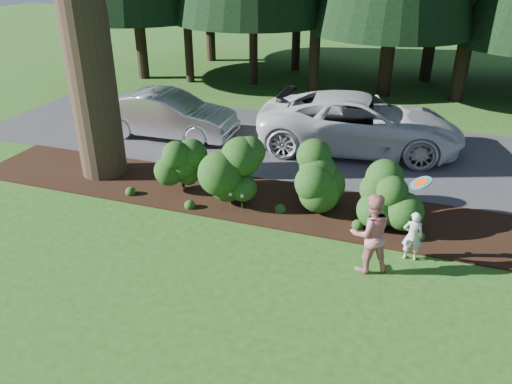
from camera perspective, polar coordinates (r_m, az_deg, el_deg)
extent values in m
plane|color=#295217|center=(10.37, -6.34, -8.73)|extent=(80.00, 80.00, 0.00)
cube|color=black|center=(12.92, -0.25, -0.80)|extent=(16.00, 2.50, 0.05)
cube|color=#38383A|center=(16.64, 4.67, 5.53)|extent=(22.00, 6.00, 0.03)
sphere|color=#164214|center=(13.35, -8.46, 2.85)|extent=(1.08, 1.08, 1.08)
cylinder|color=black|center=(13.56, -8.31, 0.87)|extent=(0.08, 0.08, 0.30)
sphere|color=#164214|center=(12.38, -1.52, 2.59)|extent=(1.35, 1.35, 1.35)
cylinder|color=black|center=(12.72, -1.48, -0.65)|extent=(0.08, 0.08, 0.30)
sphere|color=#164214|center=(12.22, 6.91, 1.50)|extent=(1.26, 1.26, 1.26)
cylinder|color=black|center=(12.52, 6.75, -1.30)|extent=(0.08, 0.08, 0.30)
sphere|color=#164214|center=(11.89, 15.13, -0.62)|extent=(1.17, 1.17, 1.17)
cylinder|color=black|center=(12.15, 14.82, -2.99)|extent=(0.08, 0.08, 0.30)
cylinder|color=#164214|center=(12.31, -4.21, -1.16)|extent=(0.01, 0.01, 0.50)
sphere|color=white|center=(12.19, -4.25, -0.03)|extent=(0.09, 0.09, 0.09)
cylinder|color=#164214|center=(12.21, -2.91, -1.37)|extent=(0.01, 0.01, 0.50)
sphere|color=white|center=(12.08, -2.94, -0.24)|extent=(0.09, 0.09, 0.09)
cylinder|color=#164214|center=(12.11, -1.60, -1.60)|extent=(0.01, 0.01, 0.50)
sphere|color=white|center=(11.98, -1.61, -0.46)|extent=(0.09, 0.09, 0.09)
imported|color=silver|center=(17.24, -10.02, 8.70)|extent=(4.67, 1.75, 1.52)
imported|color=silver|center=(16.12, 11.75, 7.72)|extent=(6.62, 3.64, 1.76)
imported|color=black|center=(17.25, 11.00, 8.48)|extent=(5.01, 2.15, 1.44)
imported|color=silver|center=(10.81, 17.46, -4.81)|extent=(0.42, 0.30, 1.11)
imported|color=red|center=(10.10, 12.94, -4.63)|extent=(1.02, 0.94, 1.69)
cylinder|color=teal|center=(10.48, 18.32, 0.99)|extent=(0.44, 0.45, 0.28)
cylinder|color=#F93C15|center=(10.47, 18.33, 1.06)|extent=(0.31, 0.31, 0.19)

